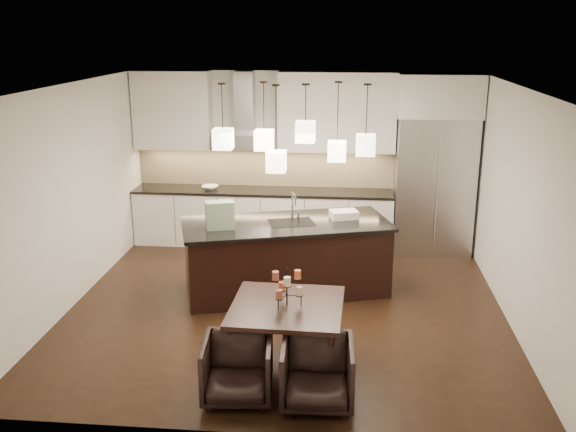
# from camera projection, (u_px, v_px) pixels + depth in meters

# --- Properties ---
(floor) EXTENTS (5.50, 5.50, 0.02)m
(floor) POSITION_uv_depth(u_px,v_px,m) (287.00, 306.00, 8.32)
(floor) COLOR black
(floor) RESTS_ON ground
(ceiling) EXTENTS (5.50, 5.50, 0.02)m
(ceiling) POSITION_uv_depth(u_px,v_px,m) (286.00, 85.00, 7.52)
(ceiling) COLOR white
(ceiling) RESTS_ON wall_back
(wall_back) EXTENTS (5.50, 0.02, 2.80)m
(wall_back) POSITION_uv_depth(u_px,v_px,m) (303.00, 158.00, 10.55)
(wall_back) COLOR silver
(wall_back) RESTS_ON ground
(wall_front) EXTENTS (5.50, 0.02, 2.80)m
(wall_front) POSITION_uv_depth(u_px,v_px,m) (254.00, 288.00, 5.28)
(wall_front) COLOR silver
(wall_front) RESTS_ON ground
(wall_left) EXTENTS (0.02, 5.50, 2.80)m
(wall_left) POSITION_uv_depth(u_px,v_px,m) (71.00, 196.00, 8.17)
(wall_left) COLOR silver
(wall_left) RESTS_ON ground
(wall_right) EXTENTS (0.02, 5.50, 2.80)m
(wall_right) POSITION_uv_depth(u_px,v_px,m) (516.00, 207.00, 7.66)
(wall_right) COLOR silver
(wall_right) RESTS_ON ground
(refrigerator) EXTENTS (1.20, 0.72, 2.15)m
(refrigerator) POSITION_uv_depth(u_px,v_px,m) (434.00, 185.00, 10.09)
(refrigerator) COLOR #B7B7BA
(refrigerator) RESTS_ON floor
(fridge_panel) EXTENTS (1.26, 0.72, 0.65)m
(fridge_panel) POSITION_uv_depth(u_px,v_px,m) (440.00, 95.00, 9.69)
(fridge_panel) COLOR silver
(fridge_panel) RESTS_ON refrigerator
(lower_cabinets) EXTENTS (4.21, 0.62, 0.88)m
(lower_cabinets) POSITION_uv_depth(u_px,v_px,m) (263.00, 218.00, 10.56)
(lower_cabinets) COLOR silver
(lower_cabinets) RESTS_ON floor
(countertop) EXTENTS (4.21, 0.66, 0.04)m
(countertop) POSITION_uv_depth(u_px,v_px,m) (263.00, 191.00, 10.43)
(countertop) COLOR black
(countertop) RESTS_ON lower_cabinets
(backsplash) EXTENTS (4.21, 0.02, 0.63)m
(backsplash) POSITION_uv_depth(u_px,v_px,m) (265.00, 167.00, 10.63)
(backsplash) COLOR beige
(backsplash) RESTS_ON countertop
(upper_cab_left) EXTENTS (1.25, 0.35, 1.25)m
(upper_cab_left) POSITION_uv_depth(u_px,v_px,m) (172.00, 110.00, 10.34)
(upper_cab_left) COLOR silver
(upper_cab_left) RESTS_ON wall_back
(upper_cab_right) EXTENTS (1.85, 0.35, 1.25)m
(upper_cab_right) POSITION_uv_depth(u_px,v_px,m) (337.00, 112.00, 10.10)
(upper_cab_right) COLOR silver
(upper_cab_right) RESTS_ON wall_back
(hood_canopy) EXTENTS (0.90, 0.52, 0.24)m
(hood_canopy) POSITION_uv_depth(u_px,v_px,m) (244.00, 140.00, 10.28)
(hood_canopy) COLOR #B7B7BA
(hood_canopy) RESTS_ON wall_back
(hood_chimney) EXTENTS (0.30, 0.28, 0.96)m
(hood_chimney) POSITION_uv_depth(u_px,v_px,m) (244.00, 102.00, 10.21)
(hood_chimney) COLOR #B7B7BA
(hood_chimney) RESTS_ON hood_canopy
(fruit_bowl) EXTENTS (0.29, 0.29, 0.06)m
(fruit_bowl) POSITION_uv_depth(u_px,v_px,m) (210.00, 188.00, 10.45)
(fruit_bowl) COLOR silver
(fruit_bowl) RESTS_ON countertop
(island_body) EXTENTS (2.84, 1.78, 0.93)m
(island_body) POSITION_uv_depth(u_px,v_px,m) (286.00, 259.00, 8.64)
(island_body) COLOR black
(island_body) RESTS_ON floor
(island_top) EXTENTS (2.95, 1.88, 0.04)m
(island_top) POSITION_uv_depth(u_px,v_px,m) (286.00, 224.00, 8.51)
(island_top) COLOR black
(island_top) RESTS_ON island_body
(faucet) EXTENTS (0.17, 0.27, 0.40)m
(faucet) POSITION_uv_depth(u_px,v_px,m) (292.00, 205.00, 8.56)
(faucet) COLOR silver
(faucet) RESTS_ON island_top
(tote_bag) EXTENTS (0.40, 0.29, 0.36)m
(tote_bag) POSITION_uv_depth(u_px,v_px,m) (220.00, 215.00, 8.20)
(tote_bag) COLOR #154D22
(tote_bag) RESTS_ON island_top
(food_container) EXTENTS (0.42, 0.35, 0.11)m
(food_container) POSITION_uv_depth(u_px,v_px,m) (344.00, 214.00, 8.68)
(food_container) COLOR silver
(food_container) RESTS_ON island_top
(dining_table) EXTENTS (1.19, 1.19, 0.69)m
(dining_table) POSITION_uv_depth(u_px,v_px,m) (287.00, 335.00, 6.76)
(dining_table) COLOR black
(dining_table) RESTS_ON floor
(candelabra) EXTENTS (0.34, 0.34, 0.41)m
(candelabra) POSITION_uv_depth(u_px,v_px,m) (287.00, 287.00, 6.61)
(candelabra) COLOR black
(candelabra) RESTS_ON dining_table
(candle_a) EXTENTS (0.07, 0.07, 0.09)m
(candle_a) POSITION_uv_depth(u_px,v_px,m) (299.00, 291.00, 6.60)
(candle_a) COLOR beige
(candle_a) RESTS_ON candelabra
(candle_b) EXTENTS (0.07, 0.07, 0.09)m
(candle_b) POSITION_uv_depth(u_px,v_px,m) (282.00, 286.00, 6.73)
(candle_b) COLOR #DC5B2E
(candle_b) RESTS_ON candelabra
(candle_c) EXTENTS (0.07, 0.07, 0.09)m
(candle_c) POSITION_uv_depth(u_px,v_px,m) (279.00, 294.00, 6.52)
(candle_c) COLOR #9C5039
(candle_c) RESTS_ON candelabra
(candle_d) EXTENTS (0.07, 0.07, 0.09)m
(candle_d) POSITION_uv_depth(u_px,v_px,m) (298.00, 274.00, 6.64)
(candle_d) COLOR #DC5B2E
(candle_d) RESTS_ON candelabra
(candle_e) EXTENTS (0.07, 0.07, 0.09)m
(candle_e) POSITION_uv_depth(u_px,v_px,m) (276.00, 276.00, 6.61)
(candle_e) COLOR #9C5039
(candle_e) RESTS_ON candelabra
(candle_f) EXTENTS (0.07, 0.07, 0.09)m
(candle_f) POSITION_uv_depth(u_px,v_px,m) (287.00, 281.00, 6.46)
(candle_f) COLOR beige
(candle_f) RESTS_ON candelabra
(armchair_left) EXTENTS (0.71, 0.73, 0.62)m
(armchair_left) POSITION_uv_depth(u_px,v_px,m) (238.00, 369.00, 6.16)
(armchair_left) COLOR black
(armchair_left) RESTS_ON floor
(armchair_right) EXTENTS (0.71, 0.73, 0.64)m
(armchair_right) POSITION_uv_depth(u_px,v_px,m) (317.00, 373.00, 6.07)
(armchair_right) COLOR black
(armchair_right) RESTS_ON floor
(pendant_a) EXTENTS (0.24, 0.24, 0.26)m
(pendant_a) POSITION_uv_depth(u_px,v_px,m) (223.00, 139.00, 8.16)
(pendant_a) COLOR #FCF6CE
(pendant_a) RESTS_ON ceiling
(pendant_b) EXTENTS (0.24, 0.24, 0.26)m
(pendant_b) POSITION_uv_depth(u_px,v_px,m) (264.00, 140.00, 8.40)
(pendant_b) COLOR #FCF6CE
(pendant_b) RESTS_ON ceiling
(pendant_c) EXTENTS (0.24, 0.24, 0.26)m
(pendant_c) POSITION_uv_depth(u_px,v_px,m) (305.00, 132.00, 8.02)
(pendant_c) COLOR #FCF6CE
(pendant_c) RESTS_ON ceiling
(pendant_d) EXTENTS (0.24, 0.24, 0.26)m
(pendant_d) POSITION_uv_depth(u_px,v_px,m) (337.00, 151.00, 8.45)
(pendant_d) COLOR #FCF6CE
(pendant_d) RESTS_ON ceiling
(pendant_e) EXTENTS (0.24, 0.24, 0.26)m
(pendant_e) POSITION_uv_depth(u_px,v_px,m) (366.00, 145.00, 8.07)
(pendant_e) COLOR #FCF6CE
(pendant_e) RESTS_ON ceiling
(pendant_f) EXTENTS (0.24, 0.24, 0.26)m
(pendant_f) POSITION_uv_depth(u_px,v_px,m) (276.00, 161.00, 8.02)
(pendant_f) COLOR #FCF6CE
(pendant_f) RESTS_ON ceiling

